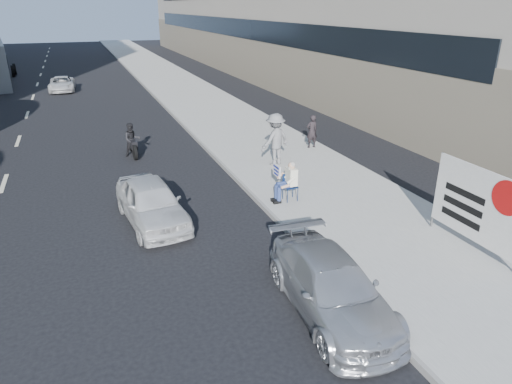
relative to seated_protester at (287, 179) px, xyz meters
name	(u,v)px	position (x,y,z in m)	size (l,w,h in m)	color
ground	(248,254)	(-2.29, -2.55, -0.87)	(160.00, 160.00, 0.00)	black
near_sidewalk	(200,101)	(1.71, 17.45, -0.80)	(5.00, 120.00, 0.15)	gray
seated_protester	(287,179)	(0.00, 0.00, 0.00)	(0.83, 1.11, 1.31)	navy
jogger	(275,140)	(1.08, 3.43, 0.29)	(1.31, 0.75, 2.03)	slate
pedestrian_woman	(312,131)	(3.51, 4.98, 0.00)	(0.53, 0.35, 1.45)	black
protest_banner	(480,206)	(3.04, -4.72, 0.53)	(0.08, 3.06, 2.20)	#4C4C4C
parked_sedan	(331,287)	(-1.49, -5.39, -0.28)	(1.67, 4.10, 1.19)	#A8AAAF
white_sedan_near	(151,202)	(-4.26, 0.24, -0.23)	(1.53, 3.79, 1.29)	silver
white_sedan_far	(62,84)	(-6.83, 25.28, -0.34)	(1.76, 3.82, 1.06)	silver
motorcycle	(132,141)	(-3.95, 7.12, -0.24)	(0.72, 2.05, 1.42)	black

